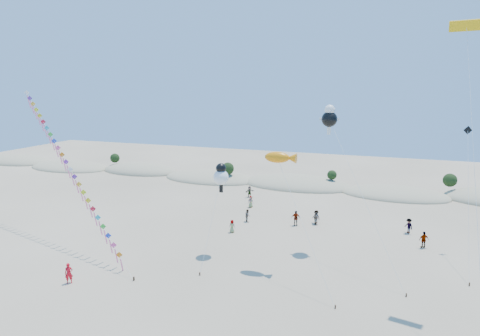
{
  "coord_description": "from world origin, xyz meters",
  "views": [
    {
      "loc": [
        13.25,
        -21.7,
        16.95
      ],
      "look_at": [
        0.67,
        14.0,
        9.16
      ],
      "focal_mm": 30.0,
      "sensor_mm": 36.0,
      "label": 1
    }
  ],
  "objects_px": {
    "parafoil_kite": "(467,31)",
    "kite_train": "(67,164)",
    "fish_kite": "(281,158)",
    "flyer_foreground": "(69,273)"
  },
  "relations": [
    {
      "from": "parafoil_kite",
      "to": "kite_train",
      "type": "bearing_deg",
      "value": -178.61
    },
    {
      "from": "fish_kite",
      "to": "parafoil_kite",
      "type": "xyz_separation_m",
      "value": [
        14.05,
        -0.78,
        10.49
      ]
    },
    {
      "from": "kite_train",
      "to": "parafoil_kite",
      "type": "height_order",
      "value": "parafoil_kite"
    },
    {
      "from": "parafoil_kite",
      "to": "flyer_foreground",
      "type": "distance_m",
      "value": 37.49
    },
    {
      "from": "parafoil_kite",
      "to": "fish_kite",
      "type": "bearing_deg",
      "value": 176.82
    },
    {
      "from": "kite_train",
      "to": "parafoil_kite",
      "type": "relative_size",
      "value": 1.04
    },
    {
      "from": "kite_train",
      "to": "parafoil_kite",
      "type": "distance_m",
      "value": 39.29
    },
    {
      "from": "kite_train",
      "to": "parafoil_kite",
      "type": "xyz_separation_m",
      "value": [
        37.33,
        0.91,
        12.24
      ]
    },
    {
      "from": "parafoil_kite",
      "to": "flyer_foreground",
      "type": "bearing_deg",
      "value": -163.04
    },
    {
      "from": "flyer_foreground",
      "to": "kite_train",
      "type": "bearing_deg",
      "value": 94.54
    }
  ]
}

